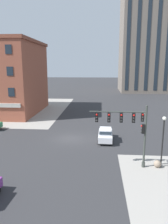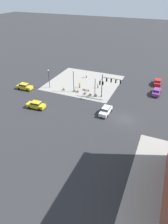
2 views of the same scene
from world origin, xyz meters
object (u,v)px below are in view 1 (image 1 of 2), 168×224
(bollard_sphere_curb_a, at_px, (157,164))
(car_main_southbound_near, at_px, (105,134))
(street_lamp_corner_near, at_px, (163,135))
(traffic_signal_main, at_px, (131,126))

(bollard_sphere_curb_a, bearing_deg, car_main_southbound_near, 123.92)
(bollard_sphere_curb_a, relative_size, street_lamp_corner_near, 0.14)
(traffic_signal_main, height_order, bollard_sphere_curb_a, traffic_signal_main)
(car_main_southbound_near, bearing_deg, street_lamp_corner_near, -53.36)
(bollard_sphere_curb_a, bearing_deg, traffic_signal_main, 177.73)
(street_lamp_corner_near, xyz_separation_m, car_main_southbound_near, (-5.28, 7.10, -2.27))
(street_lamp_corner_near, bearing_deg, bollard_sphere_curb_a, -153.13)
(traffic_signal_main, height_order, car_main_southbound_near, traffic_signal_main)
(bollard_sphere_curb_a, distance_m, street_lamp_corner_near, 2.86)
(street_lamp_corner_near, relative_size, car_main_southbound_near, 1.13)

